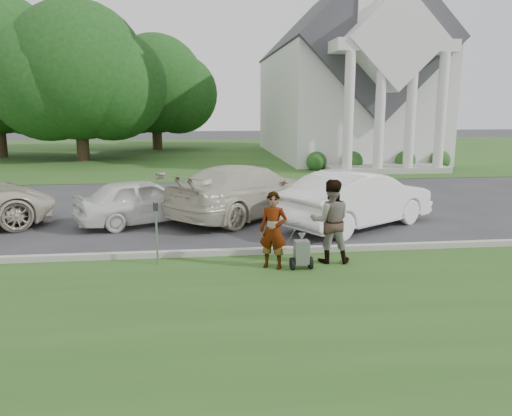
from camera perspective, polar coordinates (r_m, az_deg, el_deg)
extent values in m
plane|color=#333335|center=(11.07, -1.95, -6.24)|extent=(120.00, 120.00, 0.00)
cube|color=#29511B|center=(8.27, -0.18, -12.53)|extent=(80.00, 7.00, 0.01)
cube|color=#29511B|center=(37.67, -5.40, 6.36)|extent=(80.00, 30.00, 0.01)
cube|color=#9E9E93|center=(11.57, -2.19, -5.06)|extent=(80.00, 0.18, 0.15)
cube|color=white|center=(35.89, 9.44, 11.59)|extent=(9.00, 16.00, 7.00)
cube|color=#38383D|center=(36.07, 9.63, 17.16)|extent=(9.19, 17.00, 9.19)
cube|color=#9E9E93|center=(27.35, 14.52, 4.40)|extent=(6.20, 2.60, 0.30)
cylinder|color=white|center=(25.43, 10.54, 10.51)|extent=(0.50, 0.50, 6.00)
cylinder|color=white|center=(25.94, 13.97, 10.38)|extent=(0.50, 0.50, 6.00)
cylinder|color=white|center=(26.54, 17.26, 10.22)|extent=(0.50, 0.50, 6.00)
cylinder|color=white|center=(27.22, 20.39, 10.05)|extent=(0.50, 0.50, 6.00)
cube|color=white|center=(27.13, 15.37, 17.34)|extent=(6.20, 2.00, 0.60)
cube|color=white|center=(27.16, 15.40, 17.97)|extent=(5.09, 2.20, 5.09)
sphere|color=#1E4C19|center=(27.12, 6.93, 5.27)|extent=(1.10, 1.10, 1.10)
sphere|color=#1E4C19|center=(27.66, 10.97, 5.26)|extent=(1.10, 1.10, 1.10)
sphere|color=#1E4C19|center=(28.71, 16.71, 5.21)|extent=(1.10, 1.10, 1.10)
sphere|color=#1E4C19|center=(29.56, 20.29, 5.15)|extent=(1.10, 1.10, 1.10)
cylinder|color=#332316|center=(33.33, -19.25, 7.86)|extent=(0.76, 0.76, 3.20)
sphere|color=#144314|center=(33.35, -19.71, 14.56)|extent=(8.40, 8.40, 8.40)
sphere|color=#144314|center=(33.25, -16.23, 13.33)|extent=(6.89, 6.89, 6.89)
sphere|color=#144314|center=(33.43, -22.63, 13.27)|extent=(7.22, 7.22, 7.22)
sphere|color=#144314|center=(37.52, -24.56, 13.34)|extent=(7.54, 7.54, 7.54)
cylinder|color=#332316|center=(40.67, -11.25, 8.69)|extent=(0.76, 0.76, 3.00)
sphere|color=#144314|center=(40.66, -11.46, 13.74)|extent=(7.60, 7.60, 7.60)
sphere|color=#144314|center=(40.84, -8.93, 12.75)|extent=(6.23, 6.23, 6.23)
sphere|color=#144314|center=(40.49, -13.66, 12.85)|extent=(6.54, 6.54, 6.54)
cylinder|color=black|center=(10.56, 4.16, -6.39)|extent=(0.08, 0.27, 0.27)
cylinder|color=black|center=(10.66, 6.24, -6.25)|extent=(0.08, 0.27, 0.27)
cylinder|color=#2D2D33|center=(10.61, 5.20, -6.32)|extent=(0.45, 0.06, 0.03)
cube|color=gray|center=(10.53, 5.23, -5.04)|extent=(0.31, 0.26, 0.50)
cone|color=gray|center=(10.44, 5.26, -3.31)|extent=(0.16, 0.16, 0.14)
cylinder|color=#2D2D33|center=(10.43, 5.27, -2.93)|extent=(0.04, 0.04, 0.05)
cylinder|color=gray|center=(10.84, 4.02, -3.31)|extent=(0.06, 0.66, 0.48)
cylinder|color=gray|center=(10.91, 5.31, -3.24)|extent=(0.06, 0.66, 0.48)
cylinder|color=gray|center=(11.12, 4.27, -1.72)|extent=(0.29, 0.04, 0.03)
imported|color=#999999|center=(10.46, 1.99, -2.65)|extent=(0.70, 0.60, 1.63)
imported|color=#999999|center=(10.97, 8.50, -1.56)|extent=(0.98, 0.81, 1.83)
cylinder|color=gray|center=(10.94, -11.26, -3.36)|extent=(0.04, 0.04, 1.21)
cube|color=#2D2D33|center=(10.79, -11.40, 0.17)|extent=(0.10, 0.07, 0.18)
cylinder|color=gray|center=(10.77, -11.42, 0.64)|extent=(0.09, 0.09, 0.03)
imported|color=white|center=(14.95, -12.68, 0.82)|extent=(4.23, 3.08, 1.34)
imported|color=beige|center=(15.44, -1.02, 1.98)|extent=(5.67, 5.45, 1.62)
imported|color=white|center=(14.42, 11.62, 1.01)|extent=(5.02, 4.02, 1.60)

